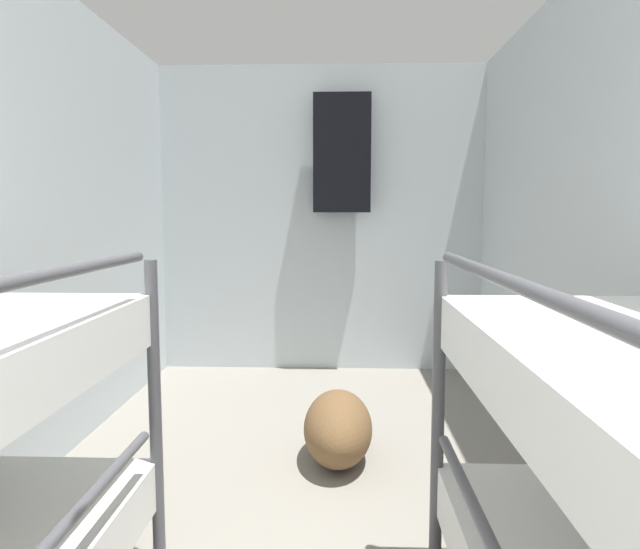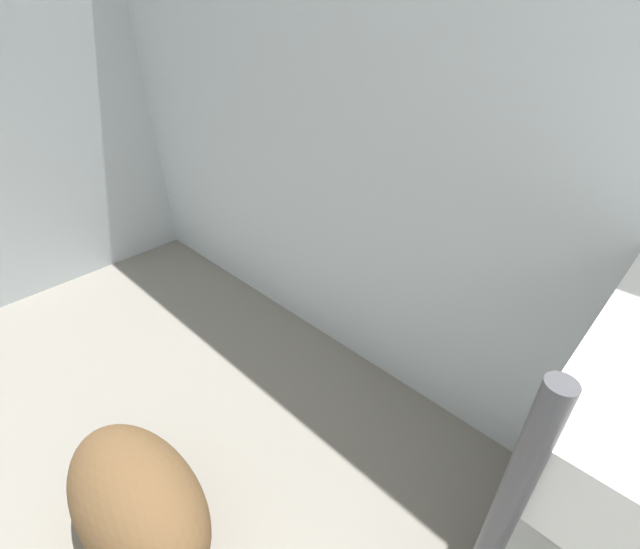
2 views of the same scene
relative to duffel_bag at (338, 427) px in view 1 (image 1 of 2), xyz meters
name	(u,v)px [view 1 (image 1 of 2)]	position (x,y,z in m)	size (l,w,h in m)	color
wall_back	(321,220)	(-0.15, 1.79, 1.04)	(2.68, 0.06, 2.42)	silver
duffel_bag	(338,427)	(0.00, 0.00, 0.00)	(0.35, 0.63, 0.35)	brown
hanging_coat	(342,153)	(0.02, 1.64, 1.55)	(0.44, 0.12, 0.90)	black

